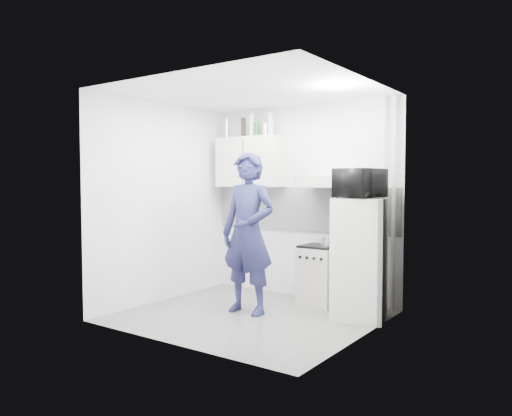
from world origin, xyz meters
The scene contains 23 objects.
floor centered at (0.00, 0.00, 0.00)m, with size 2.80×2.80×0.00m, color slate.
ceiling centered at (0.00, 0.00, 2.60)m, with size 2.80×2.80×0.00m, color white.
wall_back centered at (0.00, 1.25, 1.30)m, with size 2.80×2.80×0.00m, color white.
wall_left centered at (-1.40, 0.00, 1.30)m, with size 2.60×2.60×0.00m, color white.
wall_right centered at (1.40, 0.00, 1.30)m, with size 2.60×2.60×0.00m, color white.
person centered at (-0.09, 0.11, 0.96)m, with size 0.70×0.46×1.92m, color #202048.
stove centered at (0.39, 1.00, 0.37)m, with size 0.46×0.46×0.73m, color beige.
fridge centered at (1.10, 0.64, 0.69)m, with size 0.57×0.57×1.38m, color silver.
stove_top centered at (0.39, 1.00, 0.74)m, with size 0.44×0.44×0.03m, color black.
saucepan centered at (0.48, 1.04, 0.80)m, with size 0.16×0.16×0.09m, color silver.
microwave centered at (1.10, 0.64, 1.55)m, with size 0.41×0.60×0.33m, color black.
bottle_a centered at (-1.18, 1.07, 2.34)m, with size 0.07×0.07×0.28m, color silver.
bottle_c centered at (-0.87, 1.07, 2.34)m, with size 0.07×0.07×0.28m, color black.
bottle_d centered at (-0.73, 1.07, 2.37)m, with size 0.08×0.08×0.33m, color #B2B7BC.
canister_a centered at (-0.64, 1.07, 2.30)m, with size 0.08×0.08×0.20m, color #144C1E.
canister_b centered at (-0.50, 1.07, 2.29)m, with size 0.09×0.09×0.17m, color silver.
bottle_e centered at (-0.41, 1.07, 2.36)m, with size 0.08×0.08×0.31m, color #B2B7BC.
upper_cabinet centered at (-0.75, 1.07, 1.85)m, with size 1.00×0.35×0.70m, color silver.
range_hood centered at (0.45, 1.00, 1.57)m, with size 0.60×0.50×0.14m, color beige.
backsplash centered at (0.00, 1.24, 1.20)m, with size 2.74×0.03×0.60m, color white.
pipe_a centered at (1.30, 1.17, 1.30)m, with size 0.05×0.05×2.60m, color beige.
pipe_b centered at (1.18, 1.17, 1.30)m, with size 0.04×0.04×2.60m, color beige.
ceiling_spot_fixture centered at (1.00, 0.20, 2.57)m, with size 0.10×0.10×0.02m, color white.
Camera 1 is at (3.39, -4.66, 1.57)m, focal length 35.00 mm.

